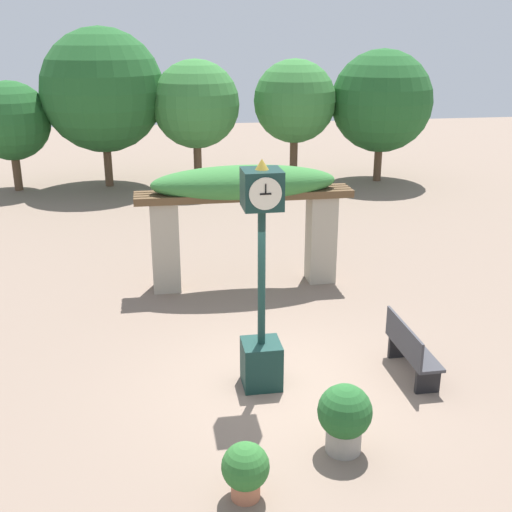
% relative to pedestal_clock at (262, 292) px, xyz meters
% --- Properties ---
extents(ground_plane, '(60.00, 60.00, 0.00)m').
position_rel_pedestal_clock_xyz_m(ground_plane, '(0.37, -0.11, -1.55)').
color(ground_plane, '#7F6B5B').
extents(pedestal_clock, '(0.58, 0.60, 3.54)m').
position_rel_pedestal_clock_xyz_m(pedestal_clock, '(0.00, 0.00, 0.00)').
color(pedestal_clock, '#14332D').
rests_on(pedestal_clock, ground).
extents(pergola, '(4.52, 1.17, 2.60)m').
position_rel_pedestal_clock_xyz_m(pergola, '(0.37, 4.19, 0.35)').
color(pergola, '#A89E89').
rests_on(pergola, ground).
extents(potted_plant_near_left, '(0.71, 0.71, 0.94)m').
position_rel_pedestal_clock_xyz_m(potted_plant_near_left, '(0.77, -1.81, -1.03)').
color(potted_plant_near_left, gray).
rests_on(potted_plant_near_left, ground).
extents(potted_plant_near_right, '(0.57, 0.57, 0.72)m').
position_rel_pedestal_clock_xyz_m(potted_plant_near_right, '(-0.62, -2.49, -1.16)').
color(potted_plant_near_right, '#B26B4C').
rests_on(potted_plant_near_right, ground).
extents(park_bench, '(0.42, 1.43, 0.89)m').
position_rel_pedestal_clock_xyz_m(park_bench, '(2.38, -0.07, -1.12)').
color(park_bench, '#38383D').
rests_on(park_bench, ground).
extents(tree_line, '(15.83, 4.61, 5.38)m').
position_rel_pedestal_clock_xyz_m(tree_line, '(0.37, 13.93, 1.43)').
color(tree_line, brown).
rests_on(tree_line, ground).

